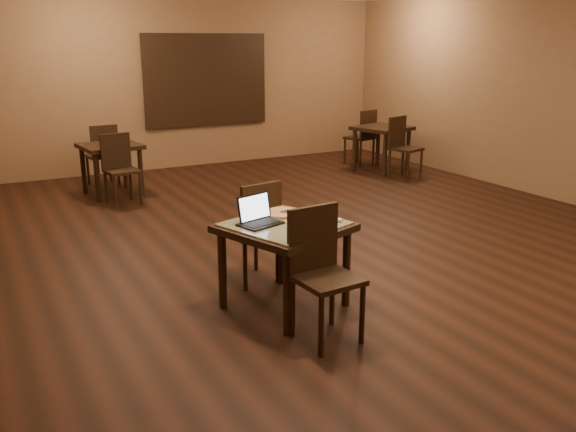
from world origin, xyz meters
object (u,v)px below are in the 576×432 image
chair_main_far (255,227)px  pizza_pan (284,214)px  other_table_a_chair_far (363,134)px  tiled_table (284,235)px  other_table_b (110,153)px  other_table_b_chair_near (119,165)px  other_table_b_chair_far (103,152)px  laptop (258,216)px  other_table_a_chair_near (402,143)px  chair_main_near (321,266)px  other_table_a (382,134)px

chair_main_far → pizza_pan: bearing=97.2°
pizza_pan → other_table_a_chair_far: bearing=48.5°
tiled_table → other_table_b: (-0.39, 4.82, -0.03)m
tiled_table → other_table_a_chair_far: other_table_a_chair_far is taller
other_table_b → other_table_b_chair_near: bearing=-98.0°
other_table_b → other_table_b_chair_far: other_table_b_chair_far is taller
laptop → pizza_pan: (0.32, 0.14, -0.06)m
chair_main_far → other_table_a_chair_near: other_table_a_chair_near is taller
tiled_table → other_table_b_chair_far: 5.41m
laptop → other_table_b_chair_far: 5.30m
other_table_b → other_table_a_chair_near: bearing=-20.4°
chair_main_near → other_table_b_chair_far: 6.01m
pizza_pan → other_table_a_chair_near: size_ratio=0.35×
tiled_table → other_table_b_chair_far: size_ratio=1.19×
other_table_a → other_table_b: size_ratio=1.15×
laptop → other_table_a_chair_near: size_ratio=0.39×
tiled_table → other_table_a_chair_near: bearing=22.1°
other_table_a → other_table_b: bearing=158.0°
other_table_a_chair_far → other_table_b_chair_far: 4.66m
laptop → other_table_a_chair_far: size_ratio=0.39×
tiled_table → other_table_b_chair_near: other_table_b_chair_near is taller
tiled_table → other_table_b: bearing=75.3°
tiled_table → other_table_b_chair_near: 4.26m
other_table_b_chair_far → other_table_a: bearing=159.9°
chair_main_far → other_table_a_chair_far: (4.24, 4.30, 0.01)m
other_table_a → other_table_a_chair_far: size_ratio=1.02×
other_table_a_chair_far → other_table_b: 4.65m
other_table_b → laptop: bearing=-94.6°
laptop → other_table_b_chair_near: (-0.20, 4.14, -0.27)m
tiled_table → pizza_pan: pizza_pan is taller
other_table_b → other_table_b_chair_far: (0.01, 0.58, -0.08)m
chair_main_far → other_table_a_chair_far: size_ratio=0.98×
other_table_a_chair_near → other_table_b: (-4.60, 1.10, 0.06)m
chair_main_far → other_table_b_chair_far: bearing=-94.0°
other_table_b_chair_near → other_table_b_chair_far: (0.02, 1.15, 0.00)m
other_table_a_chair_near → pizza_pan: bearing=-155.5°
other_table_a_chair_near → other_table_b: bearing=150.7°
other_table_a_chair_near → other_table_a: bearing=71.8°
other_table_b_chair_far → other_table_b: bearing=82.0°
other_table_a_chair_far → other_table_b_chair_near: size_ratio=1.03×
other_table_b_chair_far → pizza_pan: bearing=88.6°
laptop → other_table_b_chair_near: size_ratio=0.40×
pizza_pan → other_table_b_chair_near: (-0.52, 4.00, -0.21)m
other_table_a → other_table_b_chair_near: size_ratio=1.05×
tiled_table → laptop: bearing=132.9°
other_table_a_chair_near → other_table_b_chair_far: other_table_a_chair_near is taller
pizza_pan → other_table_a: (4.11, 4.08, -0.11)m
laptop → other_table_b_chair_far: (-0.18, 5.29, -0.27)m
other_table_a_chair_far → other_table_b_chair_far: other_table_a_chair_far is taller
chair_main_far → other_table_b_chair_far: (-0.40, 4.78, -0.01)m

